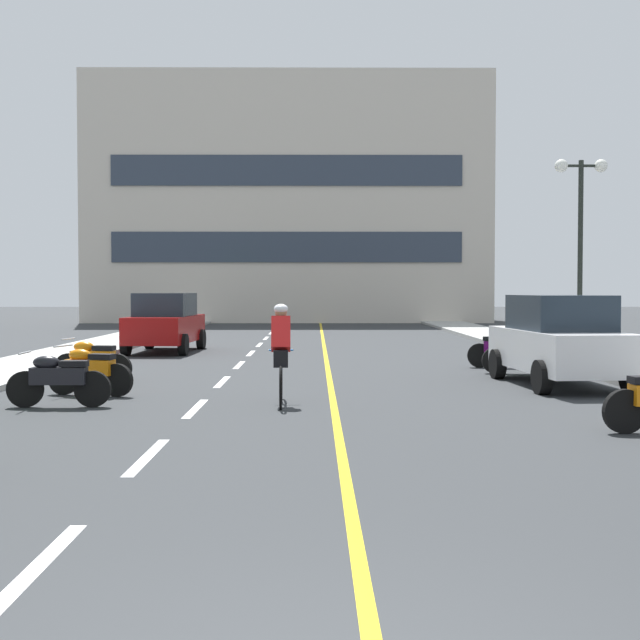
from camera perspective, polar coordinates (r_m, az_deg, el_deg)
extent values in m
plane|color=#2D3033|center=(24.93, -0.20, -2.40)|extent=(140.00, 140.00, 0.00)
cube|color=#A8A8A3|center=(28.82, -14.69, -1.75)|extent=(2.40, 72.00, 0.12)
cube|color=#A8A8A3|center=(28.85, 14.25, -1.74)|extent=(2.40, 72.00, 0.12)
cube|color=silver|center=(6.46, -18.45, -15.45)|extent=(0.14, 2.20, 0.01)
cube|color=silver|center=(10.23, -11.39, -8.88)|extent=(0.14, 2.20, 0.01)
cube|color=silver|center=(14.12, -8.27, -5.84)|extent=(0.14, 2.20, 0.01)
cube|color=silver|center=(18.06, -6.51, -4.10)|extent=(0.14, 2.20, 0.01)
cube|color=silver|center=(22.03, -5.39, -2.99)|extent=(0.14, 2.20, 0.01)
cube|color=silver|center=(26.00, -4.62, -2.22)|extent=(0.14, 2.20, 0.01)
cube|color=silver|center=(29.98, -4.05, -1.65)|extent=(0.14, 2.20, 0.01)
cube|color=silver|center=(33.97, -3.61, -1.22)|extent=(0.14, 2.20, 0.01)
cube|color=silver|center=(37.95, -3.27, -0.87)|extent=(0.14, 2.20, 0.01)
cube|color=silver|center=(41.95, -2.99, -0.59)|extent=(0.14, 2.20, 0.01)
cube|color=silver|center=(45.94, -2.76, -0.36)|extent=(0.14, 2.20, 0.01)
cube|color=silver|center=(49.93, -2.57, -0.17)|extent=(0.14, 2.20, 0.01)
cube|color=gold|center=(27.92, 0.30, -1.92)|extent=(0.12, 66.00, 0.01)
cube|color=beige|center=(53.25, -2.08, 7.76)|extent=(23.72, 8.22, 14.47)
cube|color=#2D3847|center=(48.89, -2.22, 4.87)|extent=(19.92, 0.10, 1.74)
cube|color=#2D3847|center=(49.30, -2.23, 9.92)|extent=(19.92, 0.10, 1.74)
cylinder|color=black|center=(24.89, 16.91, 3.98)|extent=(0.14, 0.14, 5.38)
cylinder|color=black|center=(25.11, 16.97, 9.78)|extent=(1.10, 0.08, 0.08)
sphere|color=white|center=(24.95, 15.75, 9.84)|extent=(0.36, 0.36, 0.36)
sphere|color=white|center=(25.27, 18.18, 9.72)|extent=(0.36, 0.36, 0.36)
cylinder|color=black|center=(18.97, 11.72, -2.88)|extent=(0.27, 0.66, 0.64)
cylinder|color=black|center=(19.52, 16.51, -2.78)|extent=(0.27, 0.66, 0.64)
cylinder|color=black|center=(16.32, 14.54, -3.70)|extent=(0.27, 0.66, 0.64)
cylinder|color=black|center=(16.96, 19.97, -3.54)|extent=(0.27, 0.66, 0.64)
cube|color=silver|center=(17.89, 15.63, -1.92)|extent=(2.03, 4.32, 0.80)
cube|color=#1E2833|center=(17.85, 15.65, 0.48)|extent=(1.73, 2.32, 0.70)
cylinder|color=black|center=(28.43, -11.28, -1.25)|extent=(0.25, 0.65, 0.64)
cylinder|color=black|center=(28.06, -7.91, -1.27)|extent=(0.25, 0.65, 0.64)
cylinder|color=black|center=(25.72, -12.78, -1.60)|extent=(0.25, 0.65, 0.64)
cylinder|color=black|center=(25.32, -9.07, -1.63)|extent=(0.25, 0.65, 0.64)
cube|color=maroon|center=(26.85, -10.24, -0.58)|extent=(1.92, 4.28, 0.80)
cube|color=#1E2833|center=(26.82, -10.25, 1.02)|extent=(1.67, 2.28, 0.70)
cylinder|color=black|center=(12.24, 19.60, -5.75)|extent=(0.61, 0.17, 0.60)
cylinder|color=black|center=(14.87, -19.01, -4.38)|extent=(0.60, 0.11, 0.60)
cylinder|color=black|center=(14.57, -14.88, -4.46)|extent=(0.60, 0.11, 0.60)
cube|color=black|center=(14.69, -16.98, -3.57)|extent=(0.90, 0.29, 0.28)
ellipsoid|color=black|center=(14.73, -17.74, -2.70)|extent=(0.44, 0.25, 0.22)
cube|color=black|center=(14.61, -16.04, -2.80)|extent=(0.44, 0.25, 0.10)
cylinder|color=silver|center=(14.82, -19.04, -2.07)|extent=(0.04, 0.60, 0.03)
cylinder|color=black|center=(16.43, -16.69, -3.75)|extent=(0.60, 0.26, 0.60)
cylinder|color=black|center=(15.87, -13.34, -3.92)|extent=(0.60, 0.26, 0.60)
cube|color=orange|center=(16.13, -15.05, -3.06)|extent=(0.94, 0.52, 0.28)
ellipsoid|color=orange|center=(16.21, -15.67, -2.26)|extent=(0.49, 0.35, 0.22)
cube|color=black|center=(15.98, -14.29, -2.38)|extent=(0.49, 0.35, 0.10)
cylinder|color=silver|center=(16.39, -16.71, -1.66)|extent=(0.20, 0.58, 0.03)
cylinder|color=black|center=(18.70, -16.39, -3.05)|extent=(0.61, 0.21, 0.60)
cylinder|color=black|center=(18.24, -13.29, -3.15)|extent=(0.61, 0.21, 0.60)
cube|color=orange|center=(18.44, -14.87, -2.42)|extent=(0.94, 0.44, 0.28)
ellipsoid|color=orange|center=(18.51, -15.44, -1.73)|extent=(0.48, 0.32, 0.22)
cube|color=black|center=(18.32, -14.17, -1.82)|extent=(0.48, 0.32, 0.10)
cylinder|color=silver|center=(18.66, -16.41, -1.22)|extent=(0.14, 0.60, 0.03)
cylinder|color=black|center=(20.34, 14.61, -2.63)|extent=(0.60, 0.12, 0.60)
cylinder|color=black|center=(20.12, 11.55, -2.65)|extent=(0.60, 0.12, 0.60)
cube|color=#0C4C19|center=(20.21, 13.10, -2.02)|extent=(0.91, 0.31, 0.28)
ellipsoid|color=#0C4C19|center=(20.23, 13.66, -1.40)|extent=(0.45, 0.25, 0.22)
cube|color=black|center=(20.14, 12.40, -1.46)|extent=(0.45, 0.25, 0.10)
cylinder|color=silver|center=(20.30, 14.62, -0.94)|extent=(0.05, 0.60, 0.03)
cylinder|color=black|center=(21.64, 13.47, -2.34)|extent=(0.61, 0.18, 0.60)
cylinder|color=black|center=(21.55, 10.56, -2.34)|extent=(0.61, 0.18, 0.60)
cube|color=#590C59|center=(21.57, 12.02, -1.76)|extent=(0.93, 0.39, 0.28)
ellipsoid|color=#590C59|center=(21.58, 12.56, -1.18)|extent=(0.47, 0.29, 0.22)
cube|color=black|center=(21.54, 11.37, -1.23)|extent=(0.47, 0.29, 0.10)
cylinder|color=silver|center=(21.61, 13.49, -0.75)|extent=(0.11, 0.60, 0.03)
torus|color=black|center=(14.93, -2.59, -4.09)|extent=(0.06, 0.72, 0.72)
torus|color=black|center=(13.89, -2.63, -4.55)|extent=(0.06, 0.72, 0.72)
cylinder|color=blue|center=(14.35, -2.62, -3.13)|extent=(0.07, 0.95, 0.04)
cube|color=black|center=(14.18, -2.62, -2.30)|extent=(0.11, 0.20, 0.06)
cylinder|color=blue|center=(14.78, -2.60, -2.01)|extent=(0.42, 0.04, 0.03)
cube|color=black|center=(14.24, -2.62, -2.57)|extent=(0.25, 0.37, 0.28)
cube|color=red|center=(14.36, -2.62, -0.93)|extent=(0.33, 0.46, 0.61)
sphere|color=#8C6647|center=(14.48, -2.62, 0.48)|extent=(0.20, 0.20, 0.20)
ellipsoid|color=white|center=(14.48, -2.62, 0.76)|extent=(0.24, 0.26, 0.16)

